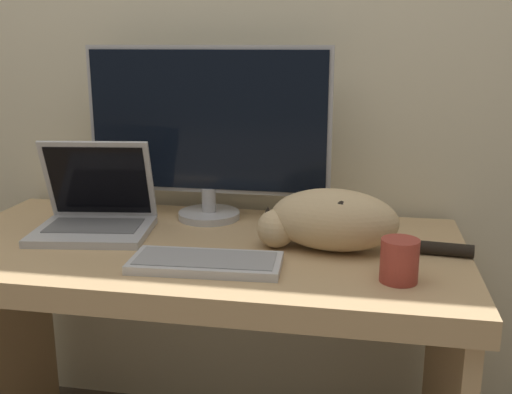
{
  "coord_description": "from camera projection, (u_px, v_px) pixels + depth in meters",
  "views": [
    {
      "loc": [
        0.4,
        -1.06,
        1.2
      ],
      "look_at": [
        0.15,
        0.3,
        0.84
      ],
      "focal_mm": 42.0,
      "sensor_mm": 36.0,
      "label": 1
    }
  ],
  "objects": [
    {
      "name": "laptop",
      "position": [
        95.0,
        214.0,
        1.6
      ],
      "size": [
        0.33,
        0.28,
        0.24
      ],
      "rotation": [
        0.0,
        0.0,
        0.14
      ],
      "color": "#B7B7BC",
      "rests_on": "desk"
    },
    {
      "name": "external_keyboard",
      "position": [
        206.0,
        263.0,
        1.35
      ],
      "size": [
        0.35,
        0.17,
        0.02
      ],
      "rotation": [
        0.0,
        0.0,
        0.05
      ],
      "color": "#BCBCC1",
      "rests_on": "desk"
    },
    {
      "name": "desk",
      "position": [
        201.0,
        298.0,
        1.56
      ],
      "size": [
        1.33,
        0.66,
        0.71
      ],
      "color": "tan",
      "rests_on": "ground_plane"
    },
    {
      "name": "wall_back",
      "position": [
        231.0,
        7.0,
        1.74
      ],
      "size": [
        6.4,
        0.06,
        2.6
      ],
      "color": "beige",
      "rests_on": "ground_plane"
    },
    {
      "name": "coffee_mug",
      "position": [
        399.0,
        261.0,
        1.26
      ],
      "size": [
        0.08,
        0.08,
        0.09
      ],
      "color": "#9E382D",
      "rests_on": "desk"
    },
    {
      "name": "cat",
      "position": [
        331.0,
        219.0,
        1.45
      ],
      "size": [
        0.52,
        0.2,
        0.15
      ],
      "rotation": [
        0.0,
        0.0,
        -0.1
      ],
      "color": "#D1B284",
      "rests_on": "desk"
    },
    {
      "name": "monitor",
      "position": [
        208.0,
        129.0,
        1.67
      ],
      "size": [
        0.69,
        0.18,
        0.49
      ],
      "color": "#B2B2B7",
      "rests_on": "desk"
    }
  ]
}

